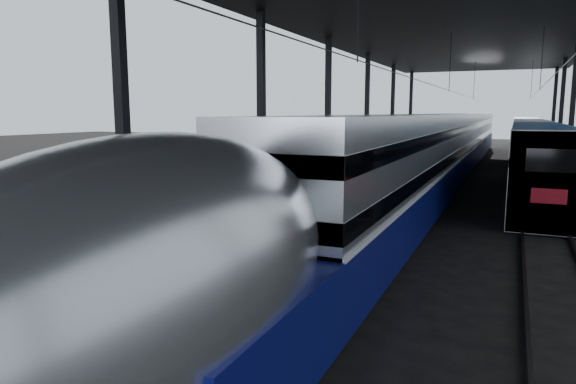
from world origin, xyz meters
The scene contains 7 objects.
ground centered at (0.00, 0.00, 0.00)m, with size 160.00×160.00×0.00m, color black.
platform centered at (-3.50, 20.00, 0.50)m, with size 6.00×80.00×1.00m, color #4C4C4F.
yellow_strip centered at (-0.70, 20.00, 1.00)m, with size 0.30×80.00×0.01m, color gold.
rails centered at (4.50, 20.00, 0.08)m, with size 6.52×80.00×0.16m.
canopy centered at (1.90, 20.00, 9.12)m, with size 18.00×75.00×9.47m.
tgv_train centered at (2.00, 24.10, 1.91)m, with size 2.85×65.20×4.09m.
second_train centered at (7.00, 38.06, 1.81)m, with size 2.60×56.05×3.58m.
Camera 1 is at (5.82, -8.14, 4.16)m, focal length 32.00 mm.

